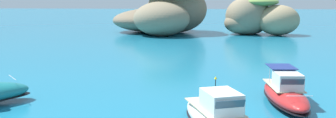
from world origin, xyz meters
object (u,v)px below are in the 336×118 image
object	(u,v)px
motorboat_red	(285,94)
channel_buoy	(215,92)
islet_large	(163,14)
motorboat_white	(218,118)
islet_small	(254,17)

from	to	relation	value
motorboat_red	channel_buoy	size ratio (longest dim) A/B	5.04
islet_large	motorboat_white	xyz separation A→B (m)	(7.70, -54.36, -2.83)
islet_large	channel_buoy	distance (m)	47.94
motorboat_white	channel_buoy	bearing A→B (deg)	88.56
islet_small	motorboat_red	world-z (taller)	islet_small
islet_large	islet_small	bearing A→B (deg)	-7.18
islet_large	islet_small	distance (m)	16.93
motorboat_red	islet_large	bearing A→B (deg)	104.18
motorboat_white	channel_buoy	distance (m)	7.19
channel_buoy	islet_large	bearing A→B (deg)	99.49
motorboat_red	islet_small	bearing A→B (deg)	84.53
islet_large	motorboat_white	world-z (taller)	islet_large
islet_small	channel_buoy	world-z (taller)	islet_small
islet_small	motorboat_red	bearing A→B (deg)	-95.47
islet_large	motorboat_red	world-z (taller)	islet_large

